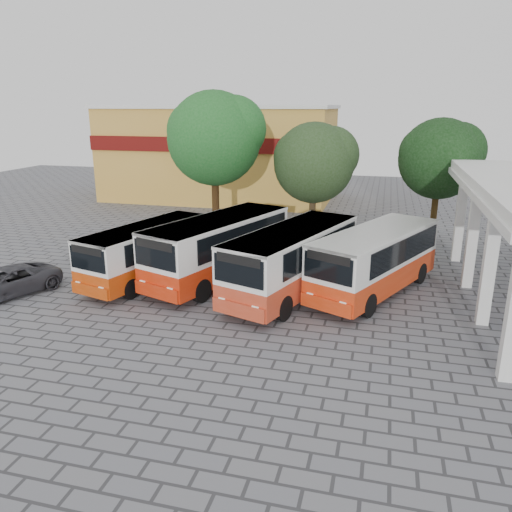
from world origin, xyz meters
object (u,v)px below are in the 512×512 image
(bus_centre_left, at_px, (219,245))
(bus_far_left, at_px, (148,249))
(bus_far_right, at_px, (376,258))
(bus_centre_right, at_px, (293,257))
(parked_car, at_px, (8,282))

(bus_centre_left, bearing_deg, bus_far_left, -146.72)
(bus_far_right, bearing_deg, bus_centre_right, -137.75)
(bus_centre_right, height_order, parked_car, bus_centre_right)
(bus_centre_left, distance_m, parked_car, 9.71)
(bus_centre_left, bearing_deg, bus_centre_right, 4.18)
(bus_far_right, bearing_deg, parked_car, -139.30)
(parked_car, bearing_deg, bus_far_left, 58.48)
(bus_far_left, xyz_separation_m, bus_centre_left, (3.36, 0.82, 0.22))
(bus_far_right, relative_size, parked_car, 1.92)
(bus_centre_right, bearing_deg, bus_far_right, 35.61)
(bus_far_right, height_order, parked_car, bus_far_right)
(bus_far_left, relative_size, parked_car, 1.74)
(bus_centre_left, distance_m, bus_far_right, 7.39)
(bus_centre_right, relative_size, bus_far_right, 1.03)
(bus_far_right, xyz_separation_m, parked_car, (-15.99, -4.42, -1.06))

